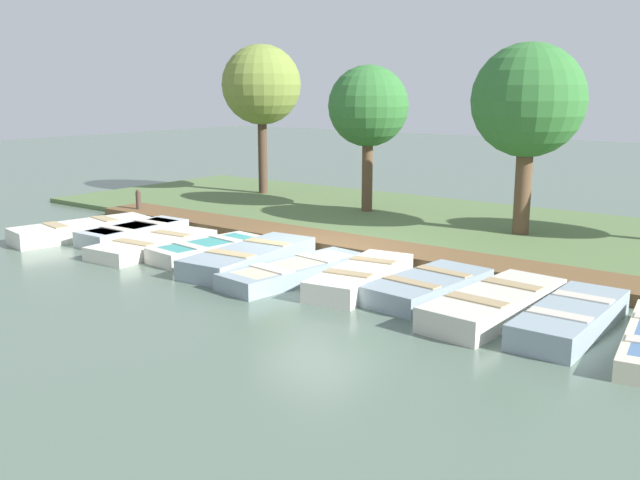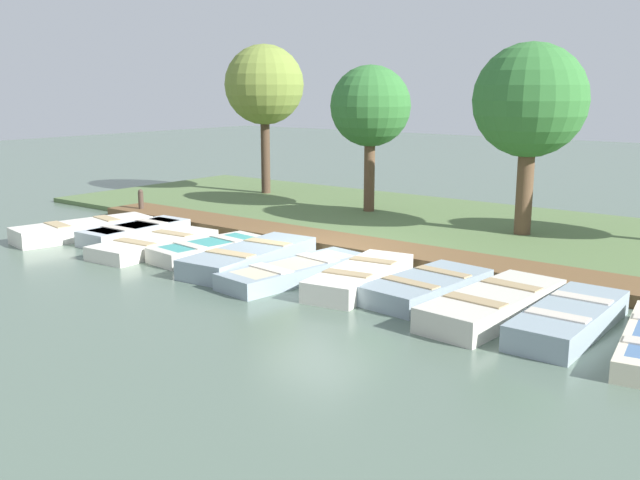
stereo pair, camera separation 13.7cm
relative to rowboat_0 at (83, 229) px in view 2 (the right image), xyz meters
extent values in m
plane|color=#566B5B|center=(-1.78, 6.25, -0.22)|extent=(80.00, 80.00, 0.00)
cube|color=#567042|center=(-6.78, 6.25, -0.15)|extent=(8.00, 24.00, 0.14)
cube|color=brown|center=(-2.94, 6.25, -0.09)|extent=(1.35, 16.69, 0.25)
cube|color=silver|center=(0.00, 0.00, -0.01)|extent=(3.54, 1.64, 0.41)
cube|color=beige|center=(0.00, 0.00, 0.18)|extent=(2.90, 1.31, 0.03)
cube|color=tan|center=(0.64, -0.12, 0.21)|extent=(0.51, 0.98, 0.03)
cube|color=tan|center=(-0.64, 0.12, 0.21)|extent=(0.51, 0.98, 0.03)
cube|color=#B2BCC1|center=(-0.63, 1.28, -0.03)|extent=(2.81, 1.09, 0.38)
cube|color=#4C709E|center=(-0.63, 1.28, 0.15)|extent=(2.31, 0.85, 0.03)
cube|color=beige|center=(-0.10, 1.29, 0.18)|extent=(0.30, 0.96, 0.03)
cube|color=beige|center=(-1.16, 1.27, 0.18)|extent=(0.30, 0.96, 0.03)
cube|color=silver|center=(-0.11, 2.65, -0.06)|extent=(3.18, 1.40, 0.32)
cube|color=#994C33|center=(-0.11, 2.65, 0.09)|extent=(2.60, 1.10, 0.03)
cube|color=tan|center=(0.48, 2.69, 0.11)|extent=(0.38, 1.12, 0.03)
cube|color=tan|center=(-0.70, 2.61, 0.11)|extent=(0.38, 1.12, 0.03)
cube|color=beige|center=(-0.49, 4.07, -0.05)|extent=(2.78, 1.36, 0.34)
cube|color=teal|center=(-0.49, 4.07, 0.11)|extent=(2.28, 1.07, 0.03)
cube|color=beige|center=(0.01, 4.00, 0.14)|extent=(0.38, 0.98, 0.03)
cube|color=beige|center=(-1.00, 4.13, 0.14)|extent=(0.38, 0.98, 0.03)
cube|color=#8C9EA8|center=(-0.38, 5.44, -0.01)|extent=(3.46, 1.47, 0.41)
cube|color=beige|center=(-0.38, 5.44, 0.18)|extent=(2.83, 1.16, 0.03)
cube|color=tan|center=(0.25, 5.49, 0.21)|extent=(0.43, 1.11, 0.03)
cube|color=tan|center=(-1.02, 5.38, 0.21)|extent=(0.43, 1.11, 0.03)
cube|color=#8C9EA8|center=(-0.19, 6.85, -0.05)|extent=(3.40, 1.45, 0.33)
cube|color=beige|center=(-0.19, 6.85, 0.10)|extent=(2.78, 1.15, 0.03)
cube|color=beige|center=(0.43, 6.77, 0.12)|extent=(0.45, 0.99, 0.03)
cube|color=beige|center=(-0.81, 6.93, 0.12)|extent=(0.45, 0.99, 0.03)
cube|color=silver|center=(-0.53, 8.20, -0.02)|extent=(3.10, 1.44, 0.39)
cube|color=teal|center=(-0.53, 8.20, 0.16)|extent=(2.54, 1.14, 0.03)
cube|color=tan|center=(0.03, 8.28, 0.19)|extent=(0.44, 0.94, 0.03)
cube|color=tan|center=(-1.09, 8.11, 0.19)|extent=(0.44, 0.94, 0.03)
cube|color=#8C9EA8|center=(-0.74, 9.53, -0.03)|extent=(2.81, 1.46, 0.36)
cube|color=#6B7F51|center=(-0.74, 9.53, 0.13)|extent=(2.30, 1.15, 0.03)
cube|color=tan|center=(-0.23, 9.48, 0.16)|extent=(0.38, 1.12, 0.03)
cube|color=tan|center=(-1.25, 9.58, 0.16)|extent=(0.38, 1.12, 0.03)
cube|color=beige|center=(-0.38, 10.99, -0.01)|extent=(3.28, 1.36, 0.42)
cube|color=teal|center=(-0.38, 10.99, 0.19)|extent=(2.68, 1.07, 0.03)
cube|color=tan|center=(0.23, 10.94, 0.22)|extent=(0.40, 1.04, 0.03)
cube|color=tan|center=(-0.98, 11.04, 0.22)|extent=(0.40, 1.04, 0.03)
cube|color=#8C9EA8|center=(-0.43, 12.24, -0.02)|extent=(3.02, 1.02, 0.40)
cube|color=beige|center=(-0.43, 12.24, 0.17)|extent=(2.48, 0.79, 0.03)
cube|color=beige|center=(0.14, 12.24, 0.20)|extent=(0.31, 0.92, 0.03)
cube|color=beige|center=(-1.01, 12.23, 0.20)|extent=(0.31, 0.92, 0.03)
cylinder|color=#47382D|center=(-2.80, -1.20, 0.15)|extent=(0.15, 0.15, 0.73)
sphere|color=#47382D|center=(-2.80, -1.20, 0.54)|extent=(0.14, 0.14, 0.14)
cylinder|color=#4C3828|center=(-7.96, -0.89, 1.33)|extent=(0.31, 0.31, 3.10)
sphere|color=olive|center=(-7.96, -0.89, 3.62)|extent=(2.68, 2.68, 2.68)
cylinder|color=brown|center=(-7.10, 4.00, 1.07)|extent=(0.32, 0.32, 2.58)
sphere|color=#337033|center=(-7.10, 4.00, 3.01)|extent=(2.35, 2.35, 2.35)
cylinder|color=brown|center=(-6.64, 8.95, 1.13)|extent=(0.41, 0.41, 2.69)
sphere|color=#337033|center=(-6.64, 8.95, 3.24)|extent=(2.77, 2.77, 2.77)
camera|label=1|loc=(10.49, 15.54, 3.56)|focal=40.00mm
camera|label=2|loc=(10.41, 15.64, 3.56)|focal=40.00mm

